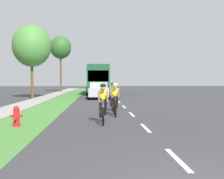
{
  "coord_description": "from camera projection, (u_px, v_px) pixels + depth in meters",
  "views": [
    {
      "loc": [
        -1.72,
        -3.9,
        1.7
      ],
      "look_at": [
        -0.49,
        19.32,
        0.94
      ],
      "focal_mm": 45.06,
      "sensor_mm": 36.0,
      "label": 1
    }
  ],
  "objects": [
    {
      "name": "fire_hydrant_red",
      "position": [
        16.0,
        116.0,
        10.32
      ],
      "size": [
        0.44,
        0.38,
        0.76
      ],
      "color": "red",
      "rests_on": "ground_plane"
    },
    {
      "name": "grass_verge",
      "position": [
        62.0,
        100.0,
        23.75
      ],
      "size": [
        2.26,
        70.0,
        0.01
      ],
      "primitive_type": "cube",
      "color": "#478438",
      "rests_on": "ground_plane"
    },
    {
      "name": "ground_plane",
      "position": [
        117.0,
        100.0,
        24.0
      ],
      "size": [
        120.0,
        120.0,
        0.0
      ],
      "primitive_type": "plane",
      "color": "#38383A"
    },
    {
      "name": "sidewalk_concrete",
      "position": [
        38.0,
        100.0,
        23.64
      ],
      "size": [
        1.8,
        70.0,
        0.1
      ],
      "primitive_type": "cube",
      "color": "#9E998E",
      "rests_on": "ground_plane"
    },
    {
      "name": "street_tree_far",
      "position": [
        61.0,
        48.0,
        41.02
      ],
      "size": [
        3.06,
        3.06,
        8.2
      ],
      "color": "brown",
      "rests_on": "ground_plane"
    },
    {
      "name": "cyclist_lead",
      "position": [
        103.0,
        103.0,
        11.0
      ],
      "size": [
        0.42,
        1.72,
        1.58
      ],
      "color": "black",
      "rests_on": "ground_plane"
    },
    {
      "name": "bus_dark_green",
      "position": [
        98.0,
        78.0,
        36.02
      ],
      "size": [
        2.78,
        11.6,
        3.48
      ],
      "color": "#194C2D",
      "rests_on": "ground_plane"
    },
    {
      "name": "street_tree_near",
      "position": [
        32.0,
        46.0,
        25.72
      ],
      "size": [
        3.51,
        3.51,
        6.8
      ],
      "color": "brown",
      "rests_on": "ground_plane"
    },
    {
      "name": "sedan_silver",
      "position": [
        99.0,
        90.0,
        26.06
      ],
      "size": [
        1.98,
        4.3,
        1.52
      ],
      "color": "#A5A8AD",
      "rests_on": "ground_plane"
    },
    {
      "name": "cyclist_distant",
      "position": [
        113.0,
        96.0,
        15.75
      ],
      "size": [
        0.42,
        1.72,
        1.58
      ],
      "color": "black",
      "rests_on": "ground_plane"
    },
    {
      "name": "cyclist_trailing",
      "position": [
        115.0,
        99.0,
        13.48
      ],
      "size": [
        0.42,
        1.72,
        1.58
      ],
      "color": "black",
      "rests_on": "ground_plane"
    },
    {
      "name": "lane_markings_center",
      "position": [
        114.0,
        97.0,
        27.99
      ],
      "size": [
        0.12,
        53.8,
        0.01
      ],
      "color": "white",
      "rests_on": "ground_plane"
    }
  ]
}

